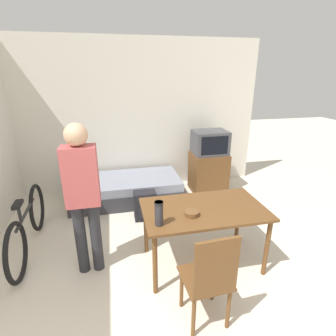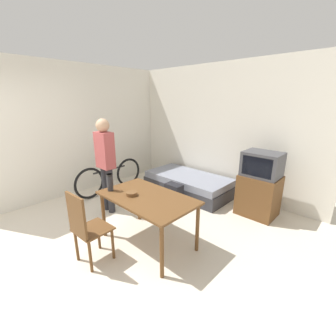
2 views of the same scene
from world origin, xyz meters
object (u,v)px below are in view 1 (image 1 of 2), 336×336
tv (209,163)px  dining_table (204,214)px  mate_bowl (192,213)px  person_standing (83,191)px  backpack (145,206)px  daybed (127,189)px  bicycle (28,226)px  thermos_flask (159,212)px  wooden_chair (210,278)px

tv → dining_table: tv is taller
mate_bowl → person_standing: bearing=165.3°
tv → backpack: bearing=-148.8°
daybed → bicycle: size_ratio=1.13×
dining_table → thermos_flask: (-0.54, -0.22, 0.22)m
dining_table → backpack: 1.30m
bicycle → tv: bearing=23.4°
wooden_chair → backpack: bearing=98.7°
daybed → backpack: size_ratio=4.23×
dining_table → wooden_chair: size_ratio=1.40×
wooden_chair → mate_bowl: 0.71m
thermos_flask → backpack: 1.48m
daybed → bicycle: bicycle is taller
tv → backpack: size_ratio=2.56×
backpack → mate_bowl: bearing=-74.9°
daybed → dining_table: dining_table is taller
daybed → thermos_flask: size_ratio=7.52×
wooden_chair → person_standing: 1.48m
tv → bicycle: (-2.81, -1.21, -0.21)m
mate_bowl → backpack: bearing=105.1°
person_standing → backpack: 1.43m
daybed → person_standing: person_standing is taller
daybed → backpack: 0.76m
thermos_flask → mate_bowl: bearing=15.3°
wooden_chair → thermos_flask: size_ratio=3.83×
thermos_flask → mate_bowl: size_ratio=1.69×
bicycle → person_standing: bearing=-34.8°
wooden_chair → mate_bowl: size_ratio=6.46×
person_standing → thermos_flask: 0.82m
tv → wooden_chair: bearing=-110.4°
bicycle → backpack: (1.51, 0.43, -0.12)m
mate_bowl → backpack: size_ratio=0.33×
tv → person_standing: size_ratio=0.68×
tv → dining_table: size_ratio=0.85×
person_standing → thermos_flask: person_standing is taller
dining_table → backpack: bearing=114.7°
bicycle → person_standing: size_ratio=1.00×
bicycle → person_standing: (0.76, -0.53, 0.64)m
dining_table → bicycle: (-2.02, 0.69, -0.30)m
tv → backpack: tv is taller
backpack → daybed: bearing=107.5°
tv → person_standing: (-2.04, -1.74, 0.43)m
thermos_flask → bicycle: bearing=148.4°
person_standing → mate_bowl: bearing=-14.7°
bicycle → thermos_flask: (1.48, -0.91, 0.52)m
tv → bicycle: size_ratio=0.68×
daybed → dining_table: size_ratio=1.40×
daybed → tv: size_ratio=1.65×
person_standing → thermos_flask: (0.72, -0.38, -0.12)m
bicycle → mate_bowl: bearing=-23.8°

